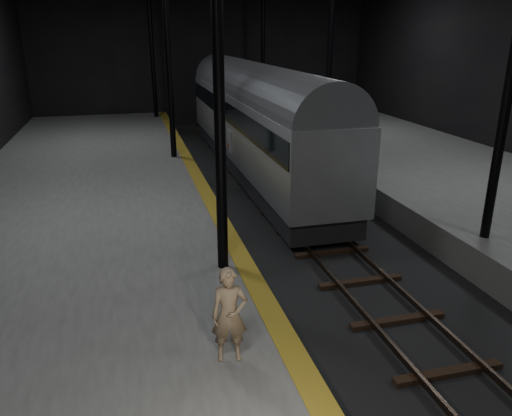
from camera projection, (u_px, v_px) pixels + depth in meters
name	position (u px, v px, depth m)	size (l,w,h in m)	color
ground	(309.00, 231.00, 17.33)	(44.00, 44.00, 0.00)	black
platform_left	(81.00, 239.00, 15.38)	(9.00, 43.80, 1.00)	#4E4E4C
platform_right	(495.00, 200.00, 18.95)	(9.00, 43.80, 1.00)	#4E4E4C
tactile_strip	(216.00, 211.00, 16.22)	(0.50, 43.80, 0.01)	brown
track	(309.00, 229.00, 17.31)	(2.40, 43.00, 0.24)	#3F3328
train	(255.00, 115.00, 23.31)	(2.86, 19.10, 5.10)	#9FA2A7
woman	(229.00, 315.00, 8.66)	(0.64, 0.42, 1.76)	#8C7456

